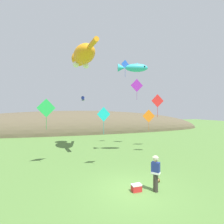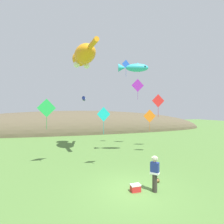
# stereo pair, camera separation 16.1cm
# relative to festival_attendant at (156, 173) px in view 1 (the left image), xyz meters

# --- Properties ---
(ground_plane) EXTENTS (120.00, 120.00, 0.00)m
(ground_plane) POSITION_rel_festival_attendant_xyz_m (-0.89, 0.45, -0.95)
(ground_plane) COLOR #517A38
(distant_hill_ridge) EXTENTS (56.18, 12.71, 8.12)m
(distant_hill_ridge) POSITION_rel_festival_attendant_xyz_m (-0.89, 27.30, -0.95)
(distant_hill_ridge) COLOR brown
(distant_hill_ridge) RESTS_ON ground
(festival_attendant) EXTENTS (0.47, 0.49, 1.77)m
(festival_attendant) POSITION_rel_festival_attendant_xyz_m (0.00, 0.00, 0.00)
(festival_attendant) COLOR #332D28
(festival_attendant) RESTS_ON ground
(kite_spool) EXTENTS (0.14, 0.23, 0.23)m
(kite_spool) POSITION_rel_festival_attendant_xyz_m (0.72, 0.95, -0.84)
(kite_spool) COLOR olive
(kite_spool) RESTS_ON ground
(picnic_cooler) EXTENTS (0.50, 0.34, 0.36)m
(picnic_cooler) POSITION_rel_festival_attendant_xyz_m (-0.90, 0.31, -0.77)
(picnic_cooler) COLOR red
(picnic_cooler) RESTS_ON ground
(kite_giant_cat) EXTENTS (2.31, 6.76, 2.06)m
(kite_giant_cat) POSITION_rel_festival_attendant_xyz_m (-2.25, 9.83, 8.57)
(kite_giant_cat) COLOR orange
(kite_fish_windsock) EXTENTS (2.85, 1.49, 0.85)m
(kite_fish_windsock) POSITION_rel_festival_attendant_xyz_m (1.94, 7.00, 7.02)
(kite_fish_windsock) COLOR #33B2CC
(kite_tube_streamer) EXTENTS (0.76, 2.53, 0.44)m
(kite_tube_streamer) POSITION_rel_festival_attendant_xyz_m (-1.90, 12.32, 4.48)
(kite_tube_streamer) COLOR #2633A5
(kite_diamond_blue) EXTENTS (1.03, 0.20, 1.95)m
(kite_diamond_blue) POSITION_rel_festival_attendant_xyz_m (2.74, 11.00, 8.39)
(kite_diamond_blue) COLOR blue
(kite_diamond_orange) EXTENTS (1.50, 0.14, 2.40)m
(kite_diamond_orange) POSITION_rel_festival_attendant_xyz_m (5.27, 10.09, 2.47)
(kite_diamond_orange) COLOR orange
(kite_diamond_teal) EXTENTS (1.02, 0.23, 1.94)m
(kite_diamond_teal) POSITION_rel_festival_attendant_xyz_m (-1.55, 4.29, 2.82)
(kite_diamond_teal) COLOR #19BFBF
(kite_diamond_violet) EXTENTS (1.51, 0.14, 2.41)m
(kite_diamond_violet) POSITION_rel_festival_attendant_xyz_m (4.16, 10.89, 6.03)
(kite_diamond_violet) COLOR purple
(kite_diamond_green) EXTENTS (1.29, 0.50, 2.28)m
(kite_diamond_green) POSITION_rel_festival_attendant_xyz_m (-5.45, 6.01, 3.28)
(kite_diamond_green) COLOR green
(kite_diamond_red) EXTENTS (1.23, 0.11, 2.13)m
(kite_diamond_red) POSITION_rel_festival_attendant_xyz_m (4.25, 6.63, 4.00)
(kite_diamond_red) COLOR red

